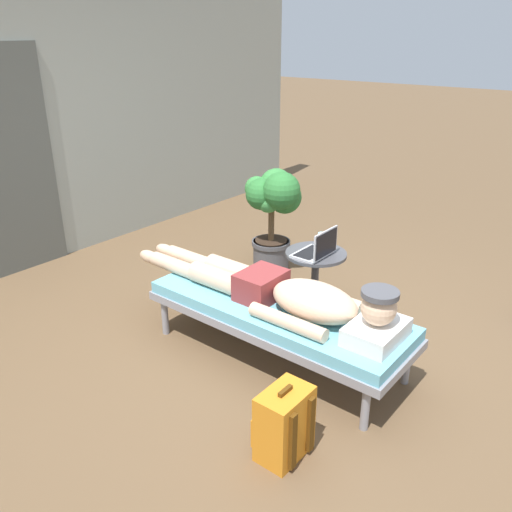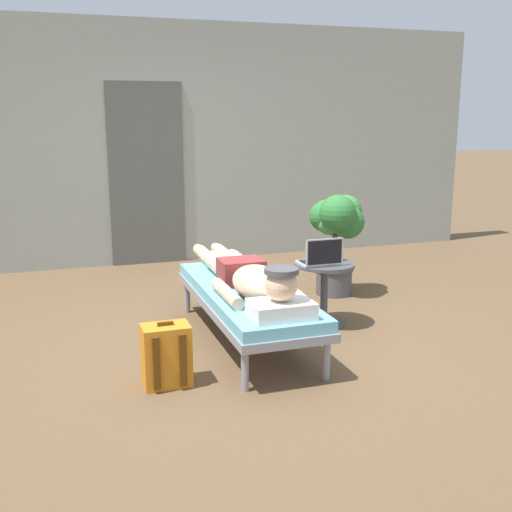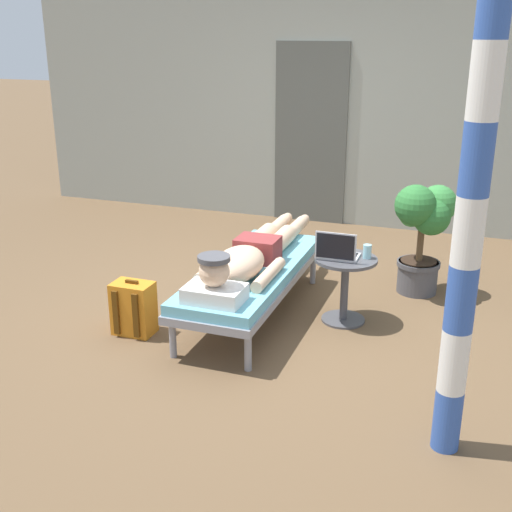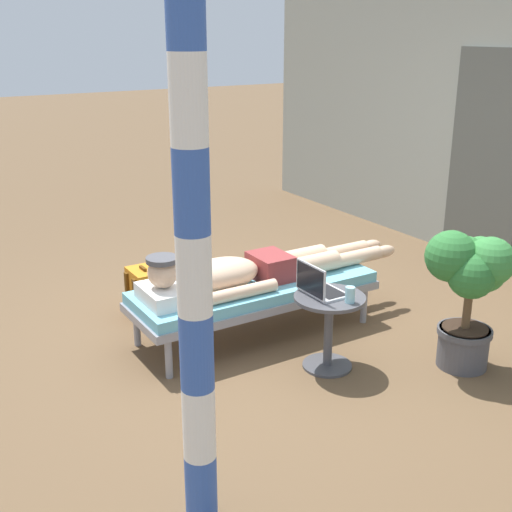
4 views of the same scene
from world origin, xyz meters
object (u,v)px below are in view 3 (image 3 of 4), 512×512
at_px(laptop, 337,252).
at_px(porch_post, 469,231).
at_px(lounge_chair, 252,275).
at_px(side_table, 345,278).
at_px(person_reclining, 249,256).
at_px(backpack, 134,308).
at_px(potted_plant, 423,221).
at_px(drink_glass, 367,251).

distance_m(laptop, porch_post, 1.78).
relative_size(lounge_chair, side_table, 3.58).
bearing_deg(person_reclining, laptop, 13.81).
bearing_deg(laptop, backpack, -153.47).
height_order(backpack, porch_post, porch_post).
xyz_separation_m(lounge_chair, side_table, (0.71, 0.15, 0.01)).
distance_m(side_table, potted_plant, 0.96).
distance_m(person_reclining, potted_plant, 1.55).
relative_size(laptop, backpack, 0.73).
distance_m(side_table, backpack, 1.62).
bearing_deg(porch_post, laptop, 124.53).
height_order(drink_glass, potted_plant, potted_plant).
height_order(side_table, backpack, side_table).
xyz_separation_m(side_table, drink_glass, (0.15, 0.05, 0.22)).
relative_size(person_reclining, side_table, 4.15).
bearing_deg(drink_glass, laptop, -155.20).
distance_m(drink_glass, backpack, 1.81).
distance_m(lounge_chair, porch_post, 2.22).
xyz_separation_m(lounge_chair, drink_glass, (0.86, 0.20, 0.23)).
xyz_separation_m(lounge_chair, person_reclining, (0.00, -0.06, 0.17)).
relative_size(side_table, drink_glass, 4.90).
relative_size(lounge_chair, potted_plant, 1.91).
bearing_deg(porch_post, person_reclining, 142.83).
xyz_separation_m(lounge_chair, potted_plant, (1.19, 0.93, 0.30)).
distance_m(person_reclining, backpack, 0.95).
xyz_separation_m(person_reclining, side_table, (0.71, 0.21, -0.16)).
height_order(side_table, porch_post, porch_post).
relative_size(laptop, porch_post, 0.13).
bearing_deg(potted_plant, drink_glass, -113.96).
distance_m(laptop, backpack, 1.58).
distance_m(side_table, porch_post, 1.88).
xyz_separation_m(laptop, drink_glass, (0.21, 0.10, -0.01)).
bearing_deg(side_table, lounge_chair, -168.02).
relative_size(drink_glass, backpack, 0.25).
height_order(lounge_chair, backpack, backpack).
bearing_deg(porch_post, drink_glass, 116.50).
bearing_deg(drink_glass, person_reclining, -163.37).
xyz_separation_m(person_reclining, potted_plant, (1.19, 0.99, 0.12)).
distance_m(laptop, potted_plant, 0.99).
distance_m(backpack, potted_plant, 2.48).
bearing_deg(person_reclining, drink_glass, 16.63).
bearing_deg(potted_plant, person_reclining, -140.11).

